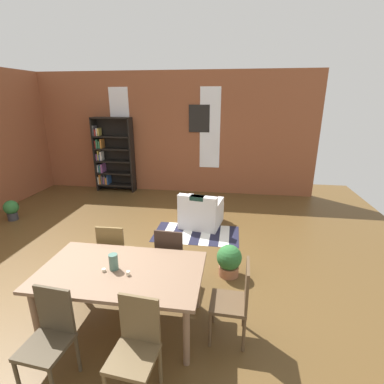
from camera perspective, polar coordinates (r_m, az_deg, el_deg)
The scene contains 19 objects.
ground_plane at distance 4.88m, azimuth -16.96°, elevation -14.76°, with size 10.91×10.91×0.00m, color brown.
back_wall_brick at distance 8.20m, azimuth -5.40°, elevation 11.55°, with size 8.24×0.12×3.30m, color brown.
window_pane_0 at distance 8.50m, azimuth -14.08°, elevation 12.46°, with size 0.55×0.02×2.14m, color white.
window_pane_1 at distance 7.91m, azimuth 3.62°, elevation 12.56°, with size 0.55×0.02×2.14m, color white.
dining_table at distance 3.46m, azimuth -13.97°, elevation -15.92°, with size 1.84×1.06×0.76m.
vase_on_table at distance 3.40m, azimuth -15.44°, elevation -13.33°, with size 0.10×0.10×0.19m, color #4C7266.
tealight_candle_0 at distance 3.30m, azimuth -12.67°, elevation -15.58°, with size 0.04×0.04×0.05m, color silver.
tealight_candle_1 at distance 3.43m, azimuth -17.23°, elevation -14.70°, with size 0.04×0.04×0.03m, color silver.
dining_chair_near_right at distance 2.90m, azimuth -11.19°, elevation -27.94°, with size 0.43×0.43×0.95m.
dining_chair_head_right at distance 3.35m, azimuth 8.70°, elevation -20.40°, with size 0.41×0.41×0.95m.
dining_chair_far_left at distance 4.28m, azimuth -15.21°, elevation -11.53°, with size 0.41×0.41×0.95m.
dining_chair_near_left at distance 3.23m, azimuth -26.58°, elevation -24.21°, with size 0.43×0.43×0.95m.
dining_chair_far_right at distance 4.05m, azimuth -4.19°, elevation -12.75°, with size 0.42×0.42×0.95m.
bookshelf_tall at distance 8.55m, azimuth -15.80°, elevation 6.99°, with size 1.12×0.33×2.10m.
armchair_white at distance 6.06m, azimuth 1.80°, elevation -4.22°, with size 0.92×0.92×0.75m.
potted_plant_by_shelf at distance 7.49m, azimuth -32.44°, elevation -2.91°, with size 0.31×0.31×0.45m.
potted_plant_corner at distance 4.48m, azimuth 7.43°, elevation -13.34°, with size 0.38×0.38×0.50m.
striped_rug at distance 5.78m, azimuth 0.86°, elevation -8.35°, with size 1.69×0.93×0.01m.
framed_picture at distance 7.91m, azimuth 1.46°, elevation 14.47°, with size 0.56×0.03×0.72m, color black.
Camera 1 is at (1.93, -3.66, 2.59)m, focal length 26.65 mm.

